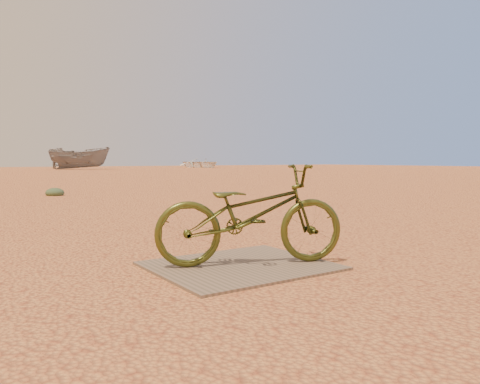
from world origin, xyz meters
TOP-DOWN VIEW (x-y plane):
  - ground at (0.00, 0.00)m, footprint 120.00×120.00m
  - plywood_board at (0.58, 0.41)m, footprint 1.46×1.24m
  - bicycle at (0.67, 0.38)m, footprint 1.74×1.14m
  - boat_mid_right at (10.25, 41.50)m, footprint 5.80×3.62m
  - boat_far_right at (24.22, 43.36)m, footprint 4.60×5.76m
  - kale_b at (1.09, 9.68)m, footprint 0.46×0.46m

SIDE VIEW (x-z plane):
  - ground at x=0.00m, z-range 0.00..0.00m
  - kale_b at x=1.09m, z-range -0.13..0.13m
  - plywood_board at x=0.58m, z-range 0.00..0.02m
  - bicycle at x=0.67m, z-range 0.02..0.89m
  - boat_far_right at x=24.22m, z-range 0.00..1.07m
  - boat_mid_right at x=10.25m, z-range 0.00..2.10m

